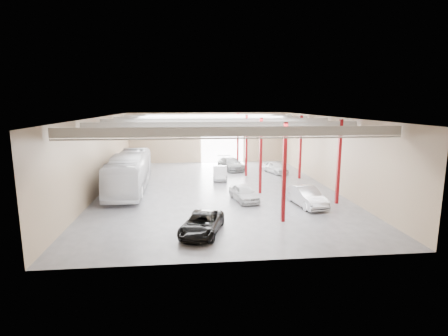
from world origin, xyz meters
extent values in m
cube|color=#4C4C51|center=(0.00, 0.00, 0.00)|extent=(22.00, 32.00, 0.01)
cube|color=#B2B2AD|center=(0.00, 0.00, 7.00)|extent=(22.00, 32.00, 0.12)
cube|color=#7F644F|center=(0.00, 16.00, 3.50)|extent=(22.00, 0.12, 7.00)
cube|color=#7F644F|center=(0.00, -16.00, 3.50)|extent=(22.00, 0.12, 7.00)
cube|color=#7F644F|center=(-11.00, 0.00, 3.50)|extent=(0.12, 32.00, 7.00)
cube|color=#7F644F|center=(11.00, 0.00, 3.50)|extent=(0.12, 32.00, 7.00)
cube|color=white|center=(2.00, 15.85, 2.50)|extent=(6.00, 0.20, 5.00)
cube|color=maroon|center=(3.80, -10.00, 3.50)|extent=(0.25, 0.25, 7.00)
cube|color=maroon|center=(3.80, -2.00, 3.50)|extent=(0.25, 0.25, 7.00)
cube|color=maroon|center=(3.80, 6.00, 3.50)|extent=(0.25, 0.25, 7.00)
cube|color=maroon|center=(3.80, 13.00, 3.50)|extent=(0.25, 0.25, 7.00)
cube|color=maroon|center=(9.50, -6.00, 3.50)|extent=(0.25, 0.25, 7.00)
cube|color=maroon|center=(9.50, 4.00, 3.50)|extent=(0.25, 0.25, 7.00)
cube|color=#AAAAA5|center=(0.00, -12.00, 6.55)|extent=(21.60, 0.15, 0.60)
cube|color=#AAAAA5|center=(0.00, -12.00, 6.15)|extent=(21.60, 0.10, 0.10)
cube|color=#AAAAA5|center=(0.00, -6.00, 6.55)|extent=(21.60, 0.15, 0.60)
cube|color=#AAAAA5|center=(0.00, -6.00, 6.15)|extent=(21.60, 0.10, 0.10)
cube|color=#AAAAA5|center=(0.00, 0.00, 6.55)|extent=(21.60, 0.15, 0.60)
cube|color=#AAAAA5|center=(0.00, 0.00, 6.15)|extent=(21.60, 0.10, 0.10)
cube|color=#AAAAA5|center=(0.00, 6.00, 6.55)|extent=(21.60, 0.15, 0.60)
cube|color=#AAAAA5|center=(0.00, 6.00, 6.15)|extent=(21.60, 0.10, 0.10)
cube|color=#AAAAA5|center=(0.00, 12.00, 6.55)|extent=(21.60, 0.15, 0.60)
cube|color=#AAAAA5|center=(0.00, 12.00, 6.15)|extent=(21.60, 0.10, 0.10)
imported|color=silver|center=(-8.43, 0.46, 1.78)|extent=(3.32, 12.87, 3.57)
imported|color=black|center=(-2.00, -11.82, 0.67)|extent=(3.47, 5.23, 1.33)
imported|color=silver|center=(1.88, -4.46, 0.70)|extent=(2.48, 4.36, 1.40)
imported|color=silver|center=(0.65, 4.50, 0.71)|extent=(1.83, 4.42, 1.42)
imported|color=slate|center=(2.50, 9.93, 0.79)|extent=(3.43, 5.78, 1.57)
imported|color=#B6B6BB|center=(6.72, -6.40, 0.79)|extent=(2.39, 5.00, 1.58)
imported|color=silver|center=(7.56, 7.30, 0.69)|extent=(2.83, 4.37, 1.39)
camera|label=1|loc=(-2.75, -33.13, 8.23)|focal=28.00mm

